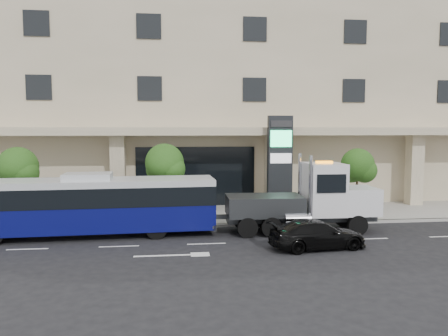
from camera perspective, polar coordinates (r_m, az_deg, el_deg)
The scene contains 11 objects.
ground at distance 22.11m, azimuth -2.60°, elevation -8.87°, with size 120.00×120.00×0.00m, color black.
sidewalk at distance 26.97m, azimuth -3.35°, elevation -6.16°, with size 120.00×6.00×0.15m, color gray.
curb at distance 24.04m, azimuth -2.94°, elevation -7.55°, with size 120.00×0.30×0.15m, color gray.
convention_center at distance 37.15m, azimuth -4.37°, elevation 12.25°, with size 60.00×17.60×20.00m.
tree_left at distance 26.50m, azimuth -25.28°, elevation -0.21°, with size 2.27×2.20×4.22m.
tree_mid at distance 25.09m, azimuth -7.71°, elevation 0.30°, with size 2.28×2.20×4.38m.
tree_right at distance 27.41m, azimuth 17.09°, elevation 0.06°, with size 2.10×2.00×4.04m.
city_bus at distance 22.76m, azimuth -17.27°, elevation -4.56°, with size 12.58×3.15×3.16m.
tow_truck at distance 23.12m, azimuth 11.02°, elevation -4.13°, with size 8.88×2.37×4.04m.
black_sedan at distance 20.20m, azimuth 12.09°, elevation -8.47°, with size 1.78×4.38×1.27m, color black.
signage_pylon at distance 27.23m, azimuth 7.30°, elevation 0.56°, with size 1.51×0.59×6.01m.
Camera 1 is at (-1.48, -21.41, 5.33)m, focal length 35.00 mm.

